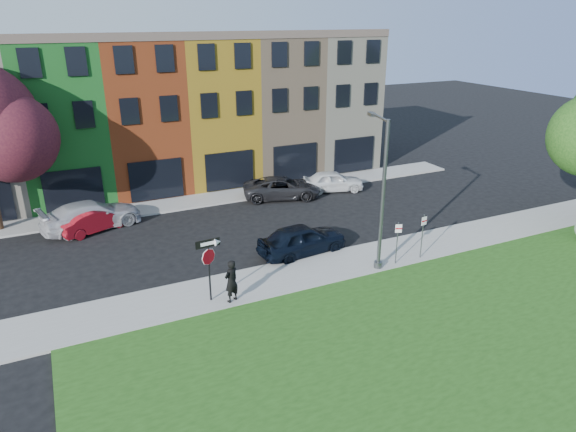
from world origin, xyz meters
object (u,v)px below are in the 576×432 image
man (231,281)px  street_lamp (381,195)px  sedan_near (302,239)px  stop_sign (209,257)px

man → street_lamp: (7.44, 0.16, 2.65)m
sedan_near → street_lamp: 4.88m
sedan_near → street_lamp: size_ratio=0.67×
man → street_lamp: size_ratio=0.27×
sedan_near → stop_sign: bearing=109.7°
man → sedan_near: bearing=-172.2°
man → sedan_near: man is taller
stop_sign → man: stop_sign is taller
stop_sign → sedan_near: stop_sign is taller
stop_sign → sedan_near: 6.43m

